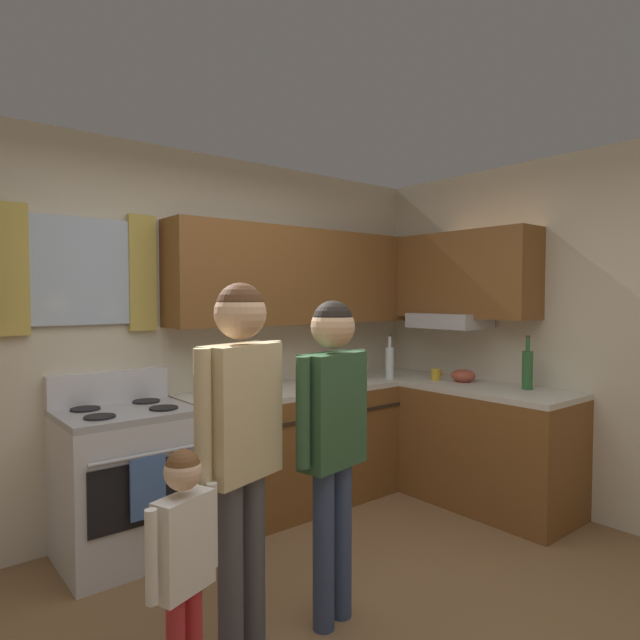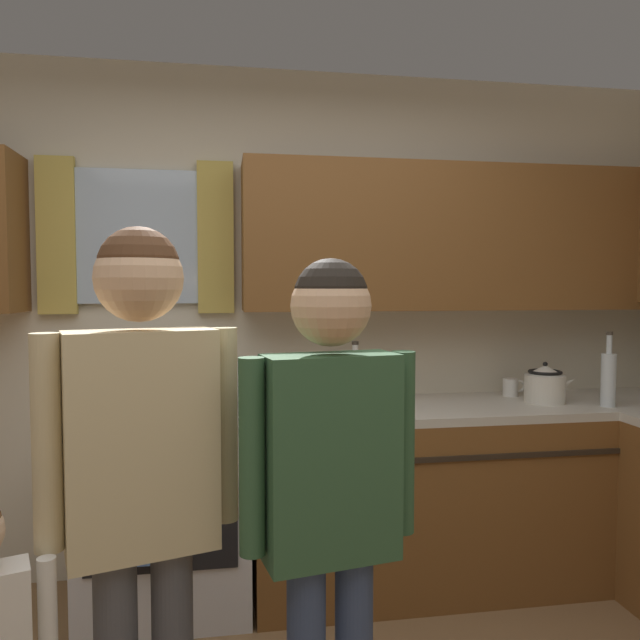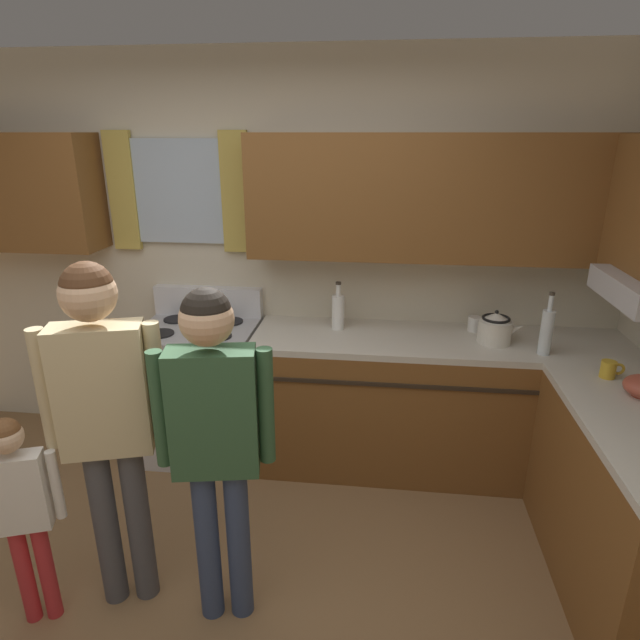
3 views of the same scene
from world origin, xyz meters
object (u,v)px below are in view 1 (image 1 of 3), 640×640
(stove_oven, at_px, (126,480))
(bottle_tall_clear, at_px, (390,362))
(stovetop_kettle, at_px, (355,368))
(mug_ceramic_white, at_px, (332,372))
(small_child, at_px, (184,553))
(bottle_milk_white, at_px, (246,374))
(bottle_wine_green, at_px, (527,369))
(mixing_bowl, at_px, (463,376))
(adult_in_plaid, at_px, (333,422))
(adult_holding_child, at_px, (241,425))
(mug_mustard_yellow, at_px, (436,374))

(stove_oven, height_order, bottle_tall_clear, bottle_tall_clear)
(stove_oven, xyz_separation_m, stovetop_kettle, (1.87, -0.03, 0.53))
(bottle_tall_clear, bearing_deg, stove_oven, 175.27)
(mug_ceramic_white, bearing_deg, small_child, -142.51)
(stove_oven, distance_m, bottle_milk_white, 1.07)
(bottle_wine_green, relative_size, mug_ceramic_white, 3.14)
(bottle_milk_white, xyz_separation_m, mixing_bowl, (1.54, -0.76, -0.07))
(stovetop_kettle, bearing_deg, bottle_milk_white, 172.40)
(adult_in_plaid, bearing_deg, stovetop_kettle, 43.55)
(stove_oven, distance_m, stovetop_kettle, 1.94)
(bottle_tall_clear, relative_size, stovetop_kettle, 1.34)
(bottle_tall_clear, height_order, mug_ceramic_white, bottle_tall_clear)
(mug_ceramic_white, xyz_separation_m, small_child, (-2.08, -1.59, -0.31))
(bottle_wine_green, distance_m, small_child, 2.86)
(stovetop_kettle, relative_size, adult_holding_child, 0.17)
(bottle_milk_white, bearing_deg, stovetop_kettle, -7.60)
(mug_ceramic_white, xyz_separation_m, adult_holding_child, (-1.73, -1.43, 0.08))
(stovetop_kettle, bearing_deg, mug_mustard_yellow, -40.67)
(mug_ceramic_white, distance_m, mug_mustard_yellow, 0.85)
(adult_in_plaid, bearing_deg, bottle_tall_clear, 35.35)
(bottle_milk_white, bearing_deg, mug_mustard_yellow, -20.90)
(bottle_milk_white, bearing_deg, stove_oven, -173.94)
(mug_mustard_yellow, bearing_deg, stovetop_kettle, 139.33)
(adult_holding_child, bearing_deg, mug_mustard_yellow, 19.17)
(mug_mustard_yellow, relative_size, stovetop_kettle, 0.44)
(adult_in_plaid, xyz_separation_m, small_child, (-0.83, -0.13, -0.34))
(bottle_wine_green, distance_m, adult_holding_child, 2.48)
(bottle_milk_white, bearing_deg, small_child, -128.27)
(bottle_tall_clear, relative_size, small_child, 0.36)
(adult_in_plaid, relative_size, small_child, 1.52)
(bottle_milk_white, height_order, adult_in_plaid, adult_in_plaid)
(stove_oven, xyz_separation_m, bottle_milk_white, (0.91, 0.10, 0.55))
(mug_mustard_yellow, bearing_deg, bottle_tall_clear, 131.21)
(bottle_wine_green, bearing_deg, bottle_milk_white, 142.06)
(mug_ceramic_white, relative_size, mixing_bowl, 0.65)
(mug_ceramic_white, bearing_deg, adult_in_plaid, -130.53)
(bottle_tall_clear, distance_m, adult_in_plaid, 1.95)
(adult_in_plaid, bearing_deg, mixing_bowl, 18.47)
(mug_mustard_yellow, distance_m, mixing_bowl, 0.22)
(bottle_tall_clear, relative_size, bottle_milk_white, 1.17)
(mug_mustard_yellow, distance_m, small_child, 2.85)
(adult_holding_child, distance_m, small_child, 0.54)
(adult_holding_child, height_order, small_child, adult_holding_child)
(mixing_bowl, distance_m, adult_holding_child, 2.48)
(stove_oven, xyz_separation_m, adult_in_plaid, (0.53, -1.30, 0.51))
(mixing_bowl, bearing_deg, stovetop_kettle, 133.12)
(stove_oven, distance_m, mug_mustard_yellow, 2.46)
(stovetop_kettle, height_order, mixing_bowl, stovetop_kettle)
(stove_oven, relative_size, mug_mustard_yellow, 9.15)
(mug_ceramic_white, height_order, small_child, small_child)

